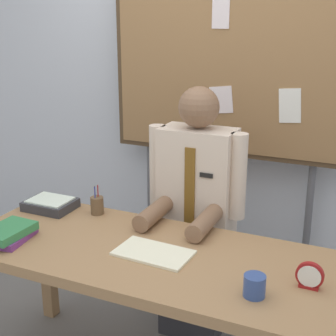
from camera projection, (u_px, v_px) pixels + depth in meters
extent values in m
cube|color=silver|center=(237.00, 86.00, 3.08)|extent=(6.40, 0.08, 2.70)
cube|color=#9E754C|center=(153.00, 257.00, 2.20)|extent=(1.84, 0.73, 0.05)
cube|color=#9E754C|center=(48.00, 263.00, 2.92)|extent=(0.07, 0.07, 0.71)
cube|color=#2D2D33|center=(195.00, 294.00, 2.84)|extent=(0.34, 0.30, 0.44)
cube|color=beige|center=(197.00, 197.00, 2.65)|extent=(0.40, 0.22, 0.77)
sphere|color=brown|center=(199.00, 107.00, 2.50)|extent=(0.22, 0.22, 0.22)
cylinder|color=beige|center=(158.00, 166.00, 2.68)|extent=(0.09, 0.09, 0.46)
cylinder|color=beige|center=(238.00, 177.00, 2.50)|extent=(0.09, 0.09, 0.46)
cylinder|color=brown|center=(153.00, 213.00, 2.49)|extent=(0.09, 0.30, 0.09)
cylinder|color=brown|center=(205.00, 223.00, 2.38)|extent=(0.09, 0.30, 0.09)
cube|color=brown|center=(189.00, 194.00, 2.54)|extent=(0.06, 0.01, 0.50)
cube|color=black|center=(206.00, 175.00, 2.47)|extent=(0.07, 0.01, 0.02)
cube|color=#4C3823|center=(228.00, 61.00, 2.85)|extent=(1.47, 0.05, 1.14)
cube|color=olive|center=(227.00, 62.00, 2.84)|extent=(1.41, 0.04, 1.08)
cylinder|color=#59595E|center=(151.00, 208.00, 3.40)|extent=(0.04, 0.04, 0.98)
cylinder|color=#59595E|center=(307.00, 235.00, 2.98)|extent=(0.04, 0.04, 0.98)
cube|color=white|center=(290.00, 106.00, 2.74)|extent=(0.14, 0.00, 0.20)
cube|color=silver|center=(221.00, 14.00, 2.76)|extent=(0.10, 0.00, 0.16)
cube|color=silver|center=(221.00, 100.00, 2.90)|extent=(0.16, 0.00, 0.18)
cube|color=#72337F|center=(11.00, 237.00, 2.31)|extent=(0.19, 0.25, 0.03)
cube|color=#337F47|center=(8.00, 231.00, 2.29)|extent=(0.18, 0.24, 0.04)
cube|color=#F4EFCC|center=(153.00, 253.00, 2.17)|extent=(0.35, 0.22, 0.01)
cylinder|color=maroon|center=(310.00, 275.00, 1.89)|extent=(0.11, 0.02, 0.11)
cylinder|color=white|center=(309.00, 277.00, 1.88)|extent=(0.09, 0.00, 0.09)
cube|color=maroon|center=(309.00, 286.00, 1.90)|extent=(0.08, 0.04, 0.01)
cylinder|color=#334C8C|center=(254.00, 286.00, 1.84)|extent=(0.09, 0.09, 0.09)
cylinder|color=brown|center=(97.00, 205.00, 2.60)|extent=(0.07, 0.07, 0.09)
cylinder|color=#263399|center=(95.00, 199.00, 2.58)|extent=(0.01, 0.01, 0.15)
cylinder|color=maroon|center=(98.00, 198.00, 2.60)|extent=(0.01, 0.01, 0.15)
cylinder|color=gold|center=(95.00, 199.00, 2.58)|extent=(0.01, 0.01, 0.15)
cube|color=#333338|center=(50.00, 205.00, 2.67)|extent=(0.26, 0.20, 0.05)
cube|color=silver|center=(50.00, 200.00, 2.66)|extent=(0.22, 0.17, 0.01)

